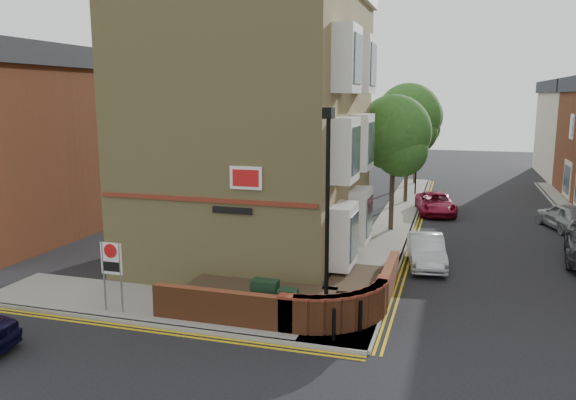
# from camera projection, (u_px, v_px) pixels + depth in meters

# --- Properties ---
(ground) EXTENTS (120.00, 120.00, 0.00)m
(ground) POSITION_uv_depth(u_px,v_px,m) (260.00, 341.00, 15.63)
(ground) COLOR black
(ground) RESTS_ON ground
(pavement_corner) EXTENTS (13.00, 3.00, 0.12)m
(pavement_corner) POSITION_uv_depth(u_px,v_px,m) (173.00, 307.00, 18.02)
(pavement_corner) COLOR gray
(pavement_corner) RESTS_ON ground
(pavement_main) EXTENTS (2.00, 32.00, 0.12)m
(pavement_main) POSITION_uv_depth(u_px,v_px,m) (395.00, 222.00, 30.12)
(pavement_main) COLOR gray
(pavement_main) RESTS_ON ground
(kerb_side) EXTENTS (13.00, 0.15, 0.12)m
(kerb_side) POSITION_uv_depth(u_px,v_px,m) (149.00, 324.00, 16.61)
(kerb_side) COLOR gray
(kerb_side) RESTS_ON ground
(kerb_main_near) EXTENTS (0.15, 32.00, 0.12)m
(kerb_main_near) POSITION_uv_depth(u_px,v_px,m) (414.00, 223.00, 29.84)
(kerb_main_near) COLOR gray
(kerb_main_near) RESTS_ON ground
(yellow_lines_side) EXTENTS (13.00, 0.28, 0.01)m
(yellow_lines_side) POSITION_uv_depth(u_px,v_px,m) (144.00, 329.00, 16.39)
(yellow_lines_side) COLOR gold
(yellow_lines_side) RESTS_ON ground
(yellow_lines_main) EXTENTS (0.28, 32.00, 0.01)m
(yellow_lines_main) POSITION_uv_depth(u_px,v_px,m) (419.00, 225.00, 29.78)
(yellow_lines_main) COLOR gold
(yellow_lines_main) RESTS_ON ground
(corner_building) EXTENTS (8.95, 10.40, 13.60)m
(corner_building) POSITION_uv_depth(u_px,v_px,m) (259.00, 108.00, 22.83)
(corner_building) COLOR tan
(corner_building) RESTS_ON ground
(garden_wall) EXTENTS (6.80, 6.00, 1.20)m
(garden_wall) POSITION_uv_depth(u_px,v_px,m) (286.00, 309.00, 17.99)
(garden_wall) COLOR brown
(garden_wall) RESTS_ON ground
(lamppost) EXTENTS (0.25, 0.50, 6.30)m
(lamppost) POSITION_uv_depth(u_px,v_px,m) (327.00, 219.00, 15.70)
(lamppost) COLOR black
(lamppost) RESTS_ON pavement_corner
(utility_cabinet_large) EXTENTS (0.80, 0.45, 1.20)m
(utility_cabinet_large) POSITION_uv_depth(u_px,v_px,m) (265.00, 299.00, 16.81)
(utility_cabinet_large) COLOR black
(utility_cabinet_large) RESTS_ON pavement_corner
(utility_cabinet_small) EXTENTS (0.55, 0.40, 1.10)m
(utility_cabinet_small) POSITION_uv_depth(u_px,v_px,m) (288.00, 307.00, 16.31)
(utility_cabinet_small) COLOR black
(utility_cabinet_small) RESTS_ON pavement_corner
(bollard_near) EXTENTS (0.11, 0.11, 0.90)m
(bollard_near) POSITION_uv_depth(u_px,v_px,m) (334.00, 324.00, 15.34)
(bollard_near) COLOR black
(bollard_near) RESTS_ON pavement_corner
(bollard_far) EXTENTS (0.11, 0.11, 0.90)m
(bollard_far) POSITION_uv_depth(u_px,v_px,m) (360.00, 316.00, 15.92)
(bollard_far) COLOR black
(bollard_far) RESTS_ON pavement_corner
(zone_sign) EXTENTS (0.72, 0.07, 2.20)m
(zone_sign) POSITION_uv_depth(u_px,v_px,m) (112.00, 264.00, 17.22)
(zone_sign) COLOR slate
(zone_sign) RESTS_ON pavement_corner
(side_building) EXTENTS (6.40, 10.40, 9.00)m
(side_building) POSITION_uv_depth(u_px,v_px,m) (18.00, 143.00, 26.58)
(side_building) COLOR brown
(side_building) RESTS_ON ground
(tree_near) EXTENTS (3.64, 3.65, 6.70)m
(tree_near) POSITION_uv_depth(u_px,v_px,m) (394.00, 138.00, 27.43)
(tree_near) COLOR #382B1E
(tree_near) RESTS_ON pavement_main
(tree_mid) EXTENTS (4.03, 4.03, 7.42)m
(tree_mid) POSITION_uv_depth(u_px,v_px,m) (408.00, 121.00, 34.87)
(tree_mid) COLOR #382B1E
(tree_mid) RESTS_ON pavement_main
(tree_far) EXTENTS (3.81, 3.81, 7.00)m
(tree_far) POSITION_uv_depth(u_px,v_px,m) (417.00, 120.00, 42.46)
(tree_far) COLOR #382B1E
(tree_far) RESTS_ON pavement_main
(traffic_light_assembly) EXTENTS (0.20, 0.16, 4.20)m
(traffic_light_assembly) POSITION_uv_depth(u_px,v_px,m) (417.00, 155.00, 37.98)
(traffic_light_assembly) COLOR black
(traffic_light_assembly) RESTS_ON pavement_main
(silver_car_near) EXTENTS (1.85, 3.94, 1.25)m
(silver_car_near) POSITION_uv_depth(u_px,v_px,m) (426.00, 251.00, 22.45)
(silver_car_near) COLOR #ACB0B4
(silver_car_near) RESTS_ON ground
(red_car_main) EXTENTS (2.70, 4.63, 1.21)m
(red_car_main) POSITION_uv_depth(u_px,v_px,m) (436.00, 203.00, 32.48)
(red_car_main) COLOR maroon
(red_car_main) RESTS_ON ground
(silver_car_far) EXTENTS (2.73, 4.38, 1.39)m
(silver_car_far) POSITION_uv_depth(u_px,v_px,m) (566.00, 217.00, 28.48)
(silver_car_far) COLOR gray
(silver_car_far) RESTS_ON ground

